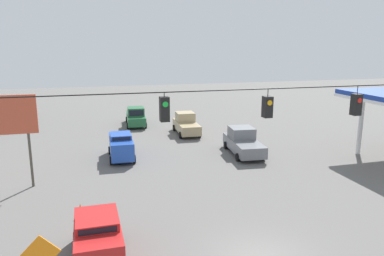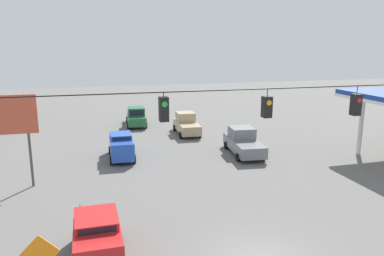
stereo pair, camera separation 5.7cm
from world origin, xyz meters
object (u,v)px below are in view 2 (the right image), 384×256
Objects in this scene: traffic_cone_nearest at (80,250)px; traffic_cone_third at (80,210)px; pickup_truck_tan_oncoming_deep at (186,124)px; sedan_blue_withflow_far at (121,145)px; pickup_truck_green_withflow_deep at (136,117)px; roadside_billboard at (1,121)px; traffic_cone_second at (80,226)px; pickup_truck_grey_oncoming_far at (243,142)px; sedan_red_parked_shoulder at (97,237)px; overhead_signal_span at (265,148)px.

traffic_cone_nearest and traffic_cone_third have the same top height.
sedan_blue_withflow_far is at bearing 43.98° from pickup_truck_tan_oncoming_deep.
sedan_blue_withflow_far is (7.06, 6.81, 0.08)m from pickup_truck_tan_oncoming_deep.
pickup_truck_green_withflow_deep reaches higher than sedan_blue_withflow_far.
sedan_blue_withflow_far is 0.76× the size of roadside_billboard.
traffic_cone_nearest is (9.98, 20.69, -0.62)m from pickup_truck_tan_oncoming_deep.
pickup_truck_green_withflow_deep reaches higher than traffic_cone_third.
roadside_billboard is (4.48, -7.17, 3.95)m from traffic_cone_second.
pickup_truck_grey_oncoming_far reaches higher than sedan_blue_withflow_far.
sedan_blue_withflow_far is at bearing -104.01° from traffic_cone_second.
sedan_red_parked_shoulder is (2.16, 14.16, -0.06)m from sedan_blue_withflow_far.
pickup_truck_tan_oncoming_deep is at bearing -115.74° from traffic_cone_nearest.
pickup_truck_green_withflow_deep is at bearing -102.05° from traffic_cone_nearest.
traffic_cone_second is (7.32, -4.38, -4.54)m from overhead_signal_span.
sedan_blue_withflow_far is 9.29m from roadside_billboard.
pickup_truck_grey_oncoming_far is 17.87m from roadside_billboard.
traffic_cone_second is at bearing 61.70° from pickup_truck_tan_oncoming_deep.
sedan_red_parked_shoulder is 1.03m from traffic_cone_nearest.
traffic_cone_third is at bearing 58.90° from pickup_truck_tan_oncoming_deep.
pickup_truck_tan_oncoming_deep is 7.34× the size of traffic_cone_third.
traffic_cone_nearest is at bearing 77.95° from pickup_truck_green_withflow_deep.
pickup_truck_grey_oncoming_far is 8.56m from pickup_truck_tan_oncoming_deep.
roadside_billboard is at bearing 31.64° from sedan_blue_withflow_far.
sedan_red_parked_shoulder is at bearing 47.02° from pickup_truck_grey_oncoming_far.
traffic_cone_second is (12.77, 10.45, -0.63)m from pickup_truck_grey_oncoming_far.
pickup_truck_tan_oncoming_deep is 0.88× the size of roadside_billboard.
pickup_truck_green_withflow_deep is 22.68m from traffic_cone_third.
pickup_truck_green_withflow_deep is 6.94m from pickup_truck_tan_oncoming_deep.
pickup_truck_tan_oncoming_deep is (2.78, -8.10, -0.00)m from pickup_truck_grey_oncoming_far.
roadside_billboard is (11.79, -11.55, -0.59)m from overhead_signal_span.
pickup_truck_green_withflow_deep is 12.44m from sedan_blue_withflow_far.
overhead_signal_span is at bearing 139.37° from traffic_cone_third.
traffic_cone_second is at bearing 91.13° from traffic_cone_third.
sedan_red_parked_shoulder is at bearing 160.33° from traffic_cone_nearest.
overhead_signal_span reaches higher than pickup_truck_grey_oncoming_far.
pickup_truck_grey_oncoming_far is 1.40× the size of sedan_red_parked_shoulder.
overhead_signal_span is 5.01× the size of sedan_red_parked_shoulder.
traffic_cone_third is at bearing -89.35° from traffic_cone_nearest.
traffic_cone_nearest is 0.12× the size of roadside_billboard.
roadside_billboard reaches higher than traffic_cone_second.
roadside_billboard is at bearing -61.31° from sedan_red_parked_shoulder.
pickup_truck_green_withflow_deep is at bearing -86.46° from overhead_signal_span.
sedan_blue_withflow_far is at bearing 77.76° from pickup_truck_green_withflow_deep.
traffic_cone_nearest is (0.76, -0.27, -0.64)m from sedan_red_parked_shoulder.
overhead_signal_span is at bearing 83.36° from pickup_truck_tan_oncoming_deep.
roadside_billboard reaches higher than pickup_truck_green_withflow_deep.
sedan_blue_withflow_far is (4.39, -16.12, -3.84)m from overhead_signal_span.
pickup_truck_grey_oncoming_far is 17.94m from traffic_cone_nearest.
pickup_truck_grey_oncoming_far is at bearing -132.98° from sedan_red_parked_shoulder.
traffic_cone_third is at bearing -40.63° from overhead_signal_span.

